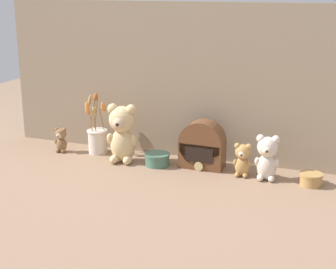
% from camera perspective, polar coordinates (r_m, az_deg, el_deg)
% --- Properties ---
extents(ground_plane, '(4.00, 4.00, 0.00)m').
position_cam_1_polar(ground_plane, '(2.33, -0.18, -3.55)').
color(ground_plane, '#8E7056').
extents(backdrop_wall, '(1.75, 0.02, 0.72)m').
position_cam_1_polar(backdrop_wall, '(2.39, 1.27, 5.90)').
color(backdrop_wall, gray).
rests_on(backdrop_wall, ground).
extents(teddy_bear_large, '(0.15, 0.14, 0.27)m').
position_cam_1_polar(teddy_bear_large, '(2.36, -5.10, 0.27)').
color(teddy_bear_large, '#DBBC84').
rests_on(teddy_bear_large, ground).
extents(teddy_bear_medium, '(0.11, 0.10, 0.19)m').
position_cam_1_polar(teddy_bear_medium, '(2.18, 10.93, -2.42)').
color(teddy_bear_medium, beige).
rests_on(teddy_bear_medium, ground).
extents(teddy_bear_small, '(0.08, 0.07, 0.15)m').
position_cam_1_polar(teddy_bear_small, '(2.21, 8.25, -2.71)').
color(teddy_bear_small, tan).
rests_on(teddy_bear_small, ground).
extents(teddy_bear_tiny, '(0.07, 0.06, 0.12)m').
position_cam_1_polar(teddy_bear_tiny, '(2.56, -11.78, -0.52)').
color(teddy_bear_tiny, olive).
rests_on(teddy_bear_tiny, ground).
extents(flower_vase, '(0.12, 0.11, 0.29)m').
position_cam_1_polar(flower_vase, '(2.51, -7.85, -0.29)').
color(flower_vase, silver).
rests_on(flower_vase, ground).
extents(vintage_radio, '(0.20, 0.10, 0.22)m').
position_cam_1_polar(vintage_radio, '(2.29, 3.82, -1.40)').
color(vintage_radio, brown).
rests_on(vintage_radio, ground).
extents(decorative_tin_tall, '(0.10, 0.10, 0.05)m').
position_cam_1_polar(decorative_tin_tall, '(2.19, 15.57, -4.75)').
color(decorative_tin_tall, tan).
rests_on(decorative_tin_tall, ground).
extents(decorative_tin_short, '(0.12, 0.12, 0.06)m').
position_cam_1_polar(decorative_tin_short, '(2.33, -1.21, -2.77)').
color(decorative_tin_short, '#47705B').
rests_on(decorative_tin_short, ground).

